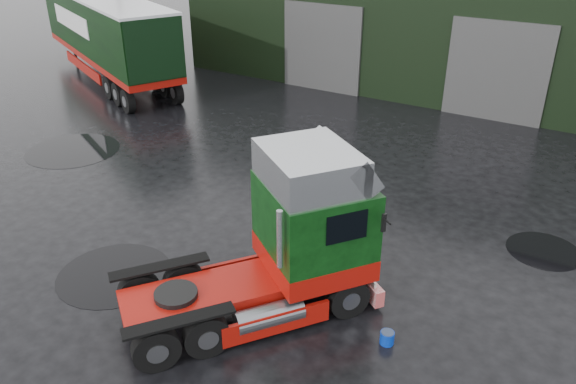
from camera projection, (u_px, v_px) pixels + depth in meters
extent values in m
plane|color=black|center=(262.00, 269.00, 13.79)|extent=(100.00, 100.00, 0.00)
cube|color=black|center=(531.00, 22.00, 26.62)|extent=(32.00, 12.00, 6.00)
cylinder|color=#082EB0|center=(387.00, 338.00, 11.40)|extent=(0.35, 0.35, 0.27)
cylinder|color=black|center=(114.00, 274.00, 13.59)|extent=(2.73, 2.73, 0.01)
cylinder|color=black|center=(544.00, 251.00, 14.51)|extent=(1.88, 1.88, 0.01)
cylinder|color=black|center=(73.00, 150.00, 20.43)|extent=(3.31, 3.31, 0.01)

